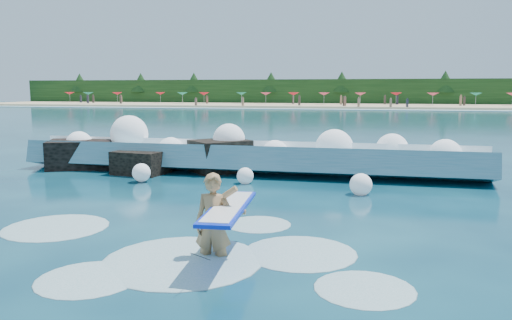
% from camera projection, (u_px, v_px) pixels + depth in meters
% --- Properties ---
extents(ground, '(200.00, 200.00, 0.00)m').
position_uv_depth(ground, '(177.00, 218.00, 12.14)').
color(ground, '#082C40').
rests_on(ground, ground).
extents(beach, '(140.00, 20.00, 0.40)m').
position_uv_depth(beach, '(347.00, 106.00, 87.26)').
color(beach, tan).
rests_on(beach, ground).
extents(wet_band, '(140.00, 5.00, 0.08)m').
position_uv_depth(wet_band, '(344.00, 109.00, 76.69)').
color(wet_band, silver).
rests_on(wet_band, ground).
extents(treeline, '(140.00, 4.00, 5.00)m').
position_uv_depth(treeline, '(351.00, 92.00, 96.57)').
color(treeline, black).
rests_on(treeline, ground).
extents(breaking_wave, '(17.10, 2.70, 1.47)m').
position_uv_depth(breaking_wave, '(248.00, 158.00, 18.86)').
color(breaking_wave, teal).
rests_on(breaking_wave, ground).
extents(rock_cluster, '(8.43, 3.30, 1.40)m').
position_uv_depth(rock_cluster, '(141.00, 159.00, 19.30)').
color(rock_cluster, black).
rests_on(rock_cluster, ground).
extents(surfer_with_board, '(1.04, 3.05, 1.93)m').
position_uv_depth(surfer_with_board, '(217.00, 221.00, 9.14)').
color(surfer_with_board, '#A87B4E').
rests_on(surfer_with_board, ground).
extents(wave_spray, '(15.17, 4.76, 2.10)m').
position_uv_depth(wave_spray, '(245.00, 146.00, 18.84)').
color(wave_spray, white).
rests_on(wave_spray, ground).
extents(surf_foam, '(8.88, 5.56, 0.15)m').
position_uv_depth(surf_foam, '(180.00, 252.00, 9.63)').
color(surf_foam, silver).
rests_on(surf_foam, ground).
extents(beach_umbrellas, '(114.39, 6.57, 0.50)m').
position_uv_depth(beach_umbrellas, '(347.00, 94.00, 88.37)').
color(beach_umbrellas, red).
rests_on(beach_umbrellas, ground).
extents(beachgoers, '(101.41, 13.50, 1.94)m').
position_uv_depth(beachgoers, '(377.00, 101.00, 83.77)').
color(beachgoers, '#3F332D').
rests_on(beachgoers, ground).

